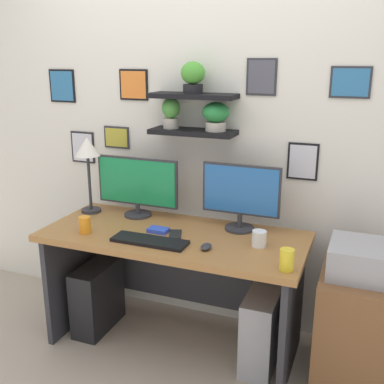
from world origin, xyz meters
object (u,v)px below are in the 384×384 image
at_px(scissors_tray, 158,230).
at_px(drawer_cabinet, 358,329).
at_px(cell_phone, 175,234).
at_px(printer, 367,260).
at_px(computer_mouse, 206,247).
at_px(water_cup, 287,260).
at_px(coffee_mug, 259,239).
at_px(computer_tower_right, 262,329).
at_px(monitor_left, 137,185).
at_px(monitor_right, 241,195).
at_px(keyboard, 150,241).
at_px(pen_cup, 85,225).
at_px(desk_lamp, 88,154).
at_px(computer_tower_left, 98,297).
at_px(desk, 177,262).

relative_size(scissors_tray, drawer_cabinet, 0.18).
bearing_deg(cell_phone, printer, -16.21).
distance_m(computer_mouse, water_cup, 0.47).
xyz_separation_m(coffee_mug, computer_tower_right, (0.04, 0.00, -0.56)).
bearing_deg(monitor_left, monitor_right, -0.02).
bearing_deg(keyboard, drawer_cabinet, 10.83).
distance_m(computer_mouse, pen_cup, 0.76).
distance_m(drawer_cabinet, printer, 0.41).
distance_m(desk_lamp, pen_cup, 0.52).
distance_m(monitor_right, cell_phone, 0.46).
relative_size(monitor_left, computer_tower_right, 1.22).
bearing_deg(computer_tower_right, printer, 4.29).
relative_size(monitor_left, printer, 1.49).
bearing_deg(computer_tower_left, computer_tower_right, 1.16).
distance_m(desk_lamp, cell_phone, 0.83).
bearing_deg(desk, computer_mouse, -37.87).
distance_m(keyboard, drawer_cabinet, 1.25).
bearing_deg(computer_mouse, desk_lamp, 161.59).
bearing_deg(desk, printer, -0.58).
xyz_separation_m(desk_lamp, computer_tower_left, (0.13, -0.18, -0.93)).
distance_m(keyboard, water_cup, 0.79).
height_order(monitor_right, drawer_cabinet, monitor_right).
bearing_deg(computer_tower_right, monitor_right, 134.73).
bearing_deg(desk_lamp, coffee_mug, -7.86).
relative_size(desk, printer, 4.14).
bearing_deg(printer, pen_cup, -172.01).
bearing_deg(water_cup, cell_phone, 162.24).
relative_size(monitor_right, water_cup, 4.33).
bearing_deg(coffee_mug, desk_lamp, 172.14).
height_order(keyboard, pen_cup, pen_cup).
bearing_deg(water_cup, computer_mouse, 168.14).
xyz_separation_m(pen_cup, scissors_tray, (0.40, 0.17, -0.04)).
xyz_separation_m(coffee_mug, printer, (0.56, 0.04, -0.05)).
distance_m(monitor_right, computer_tower_right, 0.80).
height_order(water_cup, drawer_cabinet, water_cup).
relative_size(desk_lamp, printer, 1.34).
height_order(desk_lamp, drawer_cabinet, desk_lamp).
bearing_deg(computer_tower_left, monitor_left, 49.64).
height_order(computer_mouse, printer, printer).
height_order(water_cup, computer_tower_left, water_cup).
xyz_separation_m(desk_lamp, drawer_cabinet, (1.77, -0.12, -0.82)).
bearing_deg(computer_mouse, desk, 142.13).
bearing_deg(desk_lamp, keyboard, -29.24).
xyz_separation_m(pen_cup, drawer_cabinet, (1.58, 0.22, -0.47)).
distance_m(monitor_right, computer_tower_left, 1.19).
bearing_deg(monitor_right, pen_cup, -154.89).
distance_m(pen_cup, scissors_tray, 0.44).
xyz_separation_m(keyboard, computer_tower_right, (0.63, 0.18, -0.53)).
bearing_deg(computer_tower_left, water_cup, -10.10).
bearing_deg(drawer_cabinet, computer_tower_right, -175.71).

